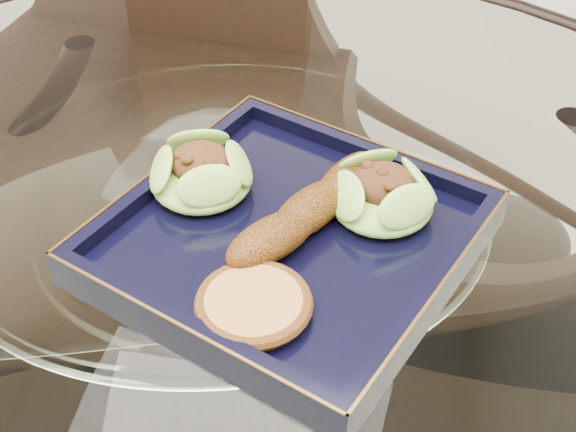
# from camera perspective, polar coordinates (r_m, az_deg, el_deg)

# --- Properties ---
(dining_table) EXTENTS (1.13, 1.13, 0.77)m
(dining_table) POSITION_cam_1_polar(r_m,az_deg,el_deg) (0.80, -3.85, -10.34)
(dining_table) COLOR white
(dining_table) RESTS_ON ground
(dining_chair) EXTENTS (0.39, 0.39, 0.89)m
(dining_chair) POSITION_cam_1_polar(r_m,az_deg,el_deg) (1.17, -8.76, 2.34)
(dining_chair) COLOR #311A10
(dining_chair) RESTS_ON ground
(navy_plate) EXTENTS (0.34, 0.34, 0.02)m
(navy_plate) POSITION_cam_1_polar(r_m,az_deg,el_deg) (0.66, 0.00, -1.96)
(navy_plate) COLOR black
(navy_plate) RESTS_ON dining_table
(lettuce_wrap_left) EXTENTS (0.09, 0.09, 0.03)m
(lettuce_wrap_left) POSITION_cam_1_polar(r_m,az_deg,el_deg) (0.69, -6.20, 2.86)
(lettuce_wrap_left) COLOR #6FA12F
(lettuce_wrap_left) RESTS_ON navy_plate
(lettuce_wrap_right) EXTENTS (0.11, 0.11, 0.03)m
(lettuce_wrap_right) POSITION_cam_1_polar(r_m,az_deg,el_deg) (0.67, 6.70, 1.34)
(lettuce_wrap_right) COLOR #5FA02E
(lettuce_wrap_right) RESTS_ON navy_plate
(roasted_plantain) EXTENTS (0.11, 0.17, 0.03)m
(roasted_plantain) POSITION_cam_1_polar(r_m,az_deg,el_deg) (0.65, 1.61, 0.49)
(roasted_plantain) COLOR #63330A
(roasted_plantain) RESTS_ON navy_plate
(crumb_patty) EXTENTS (0.10, 0.10, 0.01)m
(crumb_patty) POSITION_cam_1_polar(r_m,az_deg,el_deg) (0.59, -2.45, -6.38)
(crumb_patty) COLOR #CC8044
(crumb_patty) RESTS_ON navy_plate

